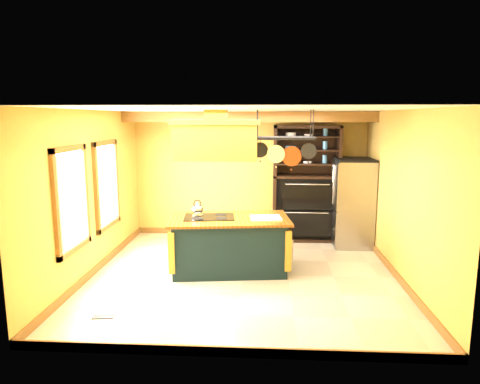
# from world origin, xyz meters

# --- Properties ---
(floor) EXTENTS (5.00, 5.00, 0.00)m
(floor) POSITION_xyz_m (0.00, 0.00, 0.00)
(floor) COLOR beige
(floor) RESTS_ON ground
(ceiling) EXTENTS (5.00, 5.00, 0.00)m
(ceiling) POSITION_xyz_m (0.00, 0.00, 2.70)
(ceiling) COLOR white
(ceiling) RESTS_ON wall_back
(wall_back) EXTENTS (5.00, 0.02, 2.70)m
(wall_back) POSITION_xyz_m (0.00, 2.50, 1.35)
(wall_back) COLOR #BA9A44
(wall_back) RESTS_ON floor
(wall_front) EXTENTS (5.00, 0.02, 2.70)m
(wall_front) POSITION_xyz_m (0.00, -2.50, 1.35)
(wall_front) COLOR #BA9A44
(wall_front) RESTS_ON floor
(wall_left) EXTENTS (0.02, 5.00, 2.70)m
(wall_left) POSITION_xyz_m (-2.50, 0.00, 1.35)
(wall_left) COLOR #BA9A44
(wall_left) RESTS_ON floor
(wall_right) EXTENTS (0.02, 5.00, 2.70)m
(wall_right) POSITION_xyz_m (2.50, 0.00, 1.35)
(wall_right) COLOR #BA9A44
(wall_right) RESTS_ON floor
(ceiling_beam) EXTENTS (5.00, 0.15, 0.20)m
(ceiling_beam) POSITION_xyz_m (0.00, 1.70, 2.59)
(ceiling_beam) COLOR #965F2E
(ceiling_beam) RESTS_ON ceiling
(window_near) EXTENTS (0.06, 1.06, 1.56)m
(window_near) POSITION_xyz_m (-2.47, -0.80, 1.40)
(window_near) COLOR #965F2E
(window_near) RESTS_ON wall_left
(window_far) EXTENTS (0.06, 1.06, 1.56)m
(window_far) POSITION_xyz_m (-2.47, 0.60, 1.40)
(window_far) COLOR #965F2E
(window_far) RESTS_ON wall_left
(kitchen_island) EXTENTS (2.12, 1.34, 1.11)m
(kitchen_island) POSITION_xyz_m (-0.26, 0.20, 0.47)
(kitchen_island) COLOR black
(kitchen_island) RESTS_ON floor
(range_hood) EXTENTS (1.41, 0.80, 0.80)m
(range_hood) POSITION_xyz_m (-0.46, 0.20, 2.24)
(range_hood) COLOR gold
(range_hood) RESTS_ON ceiling
(pot_rack) EXTENTS (1.03, 0.48, 0.91)m
(pot_rack) POSITION_xyz_m (0.65, 0.21, 2.16)
(pot_rack) COLOR black
(pot_rack) RESTS_ON ceiling
(refrigerator) EXTENTS (0.75, 0.89, 1.74)m
(refrigerator) POSITION_xyz_m (2.11, 1.84, 0.84)
(refrigerator) COLOR #92939A
(refrigerator) RESTS_ON floor
(hutch) EXTENTS (1.37, 0.62, 2.42)m
(hutch) POSITION_xyz_m (1.20, 2.24, 0.93)
(hutch) COLOR black
(hutch) RESTS_ON floor
(floor_register) EXTENTS (0.29, 0.16, 0.01)m
(floor_register) POSITION_xyz_m (-1.76, -1.64, 0.01)
(floor_register) COLOR black
(floor_register) RESTS_ON floor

